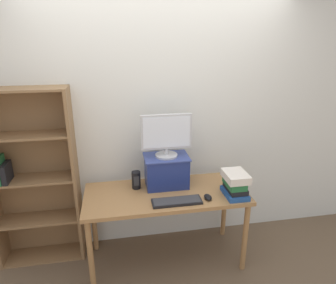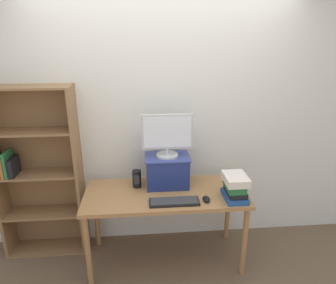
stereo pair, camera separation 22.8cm
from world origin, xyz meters
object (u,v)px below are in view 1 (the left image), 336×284
object	(u,v)px
computer_monitor	(166,135)
desk_speaker	(136,180)
keyboard	(177,201)
desk	(166,200)
computer_mouse	(208,197)
book_stack	(235,184)
riser_box	(166,170)
bookshelf_unit	(32,178)

from	to	relation	value
computer_monitor	desk_speaker	distance (m)	0.52
keyboard	desk_speaker	distance (m)	0.47
desk	computer_mouse	xyz separation A→B (m)	(0.35, -0.18, 0.10)
desk	keyboard	size ratio (longest dim) A/B	3.43
book_stack	desk	bearing A→B (deg)	165.20
riser_box	book_stack	world-z (taller)	riser_box
computer_monitor	computer_mouse	xyz separation A→B (m)	(0.32, -0.33, -0.49)
computer_monitor	computer_mouse	size ratio (longest dim) A/B	4.51
desk_speaker	bookshelf_unit	bearing A→B (deg)	171.14
riser_box	computer_monitor	bearing A→B (deg)	-90.00
riser_box	keyboard	bearing A→B (deg)	-84.71
bookshelf_unit	computer_mouse	xyz separation A→B (m)	(1.56, -0.47, -0.10)
computer_monitor	keyboard	bearing A→B (deg)	-84.68
bookshelf_unit	riser_box	distance (m)	1.25
desk	desk_speaker	bearing A→B (deg)	152.61
desk	computer_monitor	world-z (taller)	computer_monitor
desk	book_stack	bearing A→B (deg)	-14.80
keyboard	book_stack	size ratio (longest dim) A/B	1.63
computer_monitor	book_stack	xyz separation A→B (m)	(0.57, -0.30, -0.40)
computer_monitor	computer_mouse	bearing A→B (deg)	-46.05
desk_speaker	riser_box	bearing A→B (deg)	2.06
bookshelf_unit	keyboard	bearing A→B (deg)	-20.58
riser_box	book_stack	bearing A→B (deg)	-28.03
desk_speaker	computer_mouse	bearing A→B (deg)	-27.67
riser_box	computer_mouse	distance (m)	0.48
keyboard	desk_speaker	size ratio (longest dim) A/B	2.58
riser_box	computer_mouse	world-z (taller)	riser_box
bookshelf_unit	book_stack	distance (m)	1.87
bookshelf_unit	desk_speaker	distance (m)	0.97
bookshelf_unit	keyboard	world-z (taller)	bookshelf_unit
book_stack	computer_monitor	bearing A→B (deg)	152.08
book_stack	keyboard	bearing A→B (deg)	-176.17
riser_box	desk_speaker	world-z (taller)	riser_box
desk	keyboard	xyz separation A→B (m)	(0.06, -0.20, 0.09)
computer_monitor	desk_speaker	xyz separation A→B (m)	(-0.29, -0.01, -0.43)
bookshelf_unit	desk	bearing A→B (deg)	-13.15
desk	bookshelf_unit	distance (m)	1.26
desk	keyboard	world-z (taller)	keyboard
riser_box	desk_speaker	xyz separation A→B (m)	(-0.29, -0.01, -0.07)
desk	computer_monitor	size ratio (longest dim) A/B	3.17
keyboard	desk_speaker	bearing A→B (deg)	134.33
computer_monitor	desk_speaker	size ratio (longest dim) A/B	2.80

